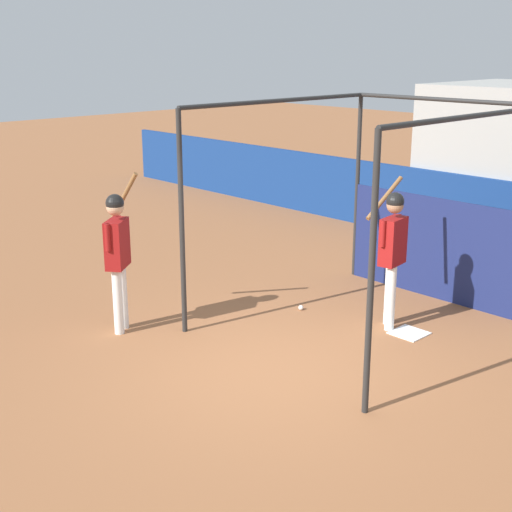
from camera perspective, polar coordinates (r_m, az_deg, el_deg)
name	(u,v)px	position (r m, az deg, el deg)	size (l,w,h in m)	color
ground_plane	(273,369)	(8.76, 1.35, -9.03)	(60.00, 60.00, 0.00)	#935B38
batting_cage	(412,220)	(10.58, 12.37, 2.82)	(3.18, 3.74, 3.05)	#282828
home_plate	(409,333)	(9.98, 12.16, -6.05)	(0.44, 0.44, 0.02)	white
player_batter	(392,246)	(9.81, 10.86, 0.81)	(0.51, 0.83, 2.02)	white
player_waiting	(117,248)	(9.67, -11.02, 0.62)	(0.71, 0.63, 2.16)	white
baseball	(301,308)	(10.61, 3.61, -4.14)	(0.07, 0.07, 0.07)	white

